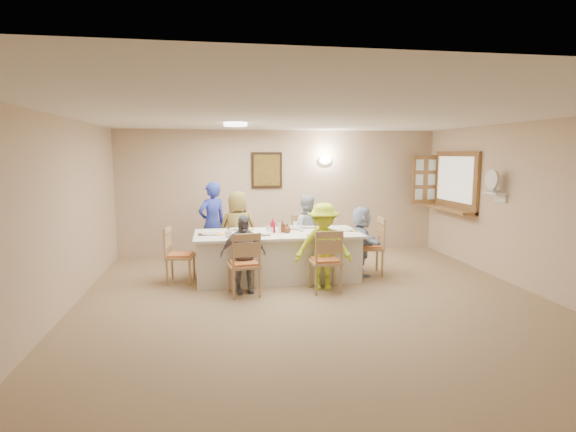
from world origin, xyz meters
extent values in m
plane|color=#896B4A|center=(0.00, 0.00, 0.00)|extent=(7.00, 7.00, 0.00)
plane|color=#CAA98A|center=(0.00, 3.50, 1.25)|extent=(6.50, 0.00, 6.50)
plane|color=#CAA98A|center=(0.00, -3.50, 1.25)|extent=(6.50, 0.00, 6.50)
plane|color=#CAA98A|center=(-3.25, 0.00, 1.25)|extent=(0.00, 7.00, 7.00)
plane|color=#CAA98A|center=(3.25, 0.00, 1.25)|extent=(0.00, 7.00, 7.00)
plane|color=white|center=(0.00, 0.00, 2.50)|extent=(7.00, 7.00, 0.00)
cube|color=black|center=(-0.30, 3.47, 1.70)|extent=(0.62, 0.04, 0.72)
cube|color=black|center=(-0.30, 3.45, 1.70)|extent=(0.52, 0.02, 0.62)
ellipsoid|color=white|center=(0.90, 3.44, 1.90)|extent=(0.26, 0.09, 0.18)
cylinder|color=white|center=(-1.00, 1.50, 2.47)|extent=(0.36, 0.36, 0.05)
cube|color=brown|center=(3.21, 2.40, 1.50)|extent=(0.06, 1.50, 1.15)
cube|color=brown|center=(3.09, 2.40, 0.97)|extent=(0.30, 1.50, 0.05)
cube|color=brown|center=(2.95, 3.16, 1.50)|extent=(0.55, 0.04, 1.00)
cube|color=white|center=(3.13, 1.05, 1.40)|extent=(0.22, 0.36, 0.03)
cube|color=silver|center=(-0.35, 1.56, 0.38)|extent=(2.66, 1.12, 0.76)
imported|color=olive|center=(-0.95, 2.24, 0.70)|extent=(0.72, 0.50, 1.40)
imported|color=#ABB5C1|center=(0.25, 2.24, 0.66)|extent=(0.80, 0.70, 1.31)
imported|color=slate|center=(-0.95, 0.88, 0.58)|extent=(0.75, 0.46, 1.15)
imported|color=#D4FC2D|center=(0.25, 0.88, 0.65)|extent=(0.98, 0.73, 1.30)
imported|color=#A9B9D7|center=(1.07, 1.56, 0.58)|extent=(1.09, 0.39, 1.16)
imported|color=#2C3CBA|center=(-1.40, 2.71, 0.76)|extent=(0.88, 0.86, 1.52)
cube|color=#472B19|center=(-0.95, 1.14, 0.76)|extent=(0.37, 0.27, 0.01)
cylinder|color=white|center=(-0.95, 1.14, 0.77)|extent=(0.23, 0.23, 0.01)
cube|color=yellow|center=(-0.77, 1.09, 0.77)|extent=(0.15, 0.15, 0.01)
cube|color=#472B19|center=(0.25, 1.14, 0.76)|extent=(0.37, 0.27, 0.01)
cylinder|color=white|center=(0.25, 1.14, 0.77)|extent=(0.23, 0.23, 0.01)
cube|color=yellow|center=(0.43, 1.09, 0.77)|extent=(0.13, 0.13, 0.01)
cube|color=#472B19|center=(-0.95, 1.98, 0.76)|extent=(0.37, 0.28, 0.01)
cylinder|color=white|center=(-0.95, 1.98, 0.77)|extent=(0.24, 0.24, 0.02)
cube|color=yellow|center=(-0.77, 1.93, 0.77)|extent=(0.15, 0.15, 0.01)
cube|color=#472B19|center=(0.25, 1.98, 0.76)|extent=(0.37, 0.27, 0.01)
cylinder|color=white|center=(0.25, 1.98, 0.77)|extent=(0.25, 0.25, 0.02)
cube|color=yellow|center=(0.43, 1.93, 0.77)|extent=(0.13, 0.13, 0.01)
cube|color=#472B19|center=(-1.45, 1.56, 0.76)|extent=(0.33, 0.25, 0.01)
cylinder|color=white|center=(-1.45, 1.56, 0.77)|extent=(0.23, 0.23, 0.01)
cube|color=yellow|center=(-1.27, 1.51, 0.77)|extent=(0.13, 0.13, 0.01)
cube|color=#472B19|center=(0.77, 1.56, 0.76)|extent=(0.33, 0.25, 0.01)
cylinder|color=white|center=(0.77, 1.56, 0.77)|extent=(0.26, 0.26, 0.02)
cube|color=yellow|center=(0.95, 1.51, 0.77)|extent=(0.14, 0.14, 0.01)
imported|color=white|center=(-1.14, 1.28, 0.81)|extent=(0.20, 0.20, 0.10)
imported|color=white|center=(0.05, 2.10, 0.80)|extent=(0.11, 0.11, 0.08)
imported|color=white|center=(-0.57, 1.35, 0.78)|extent=(0.33, 0.33, 0.05)
imported|color=white|center=(-0.01, 1.80, 0.79)|extent=(0.34, 0.34, 0.06)
imported|color=#AC0E2E|center=(-0.42, 1.56, 0.88)|extent=(0.15, 0.15, 0.24)
imported|color=brown|center=(-0.26, 1.60, 0.86)|extent=(0.10, 0.10, 0.19)
imported|color=brown|center=(-0.19, 1.51, 0.83)|extent=(0.18, 0.18, 0.15)
cylinder|color=silver|center=(-0.50, 1.61, 0.82)|extent=(0.06, 0.06, 0.10)
camera|label=1|loc=(-1.32, -5.54, 2.02)|focal=28.00mm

